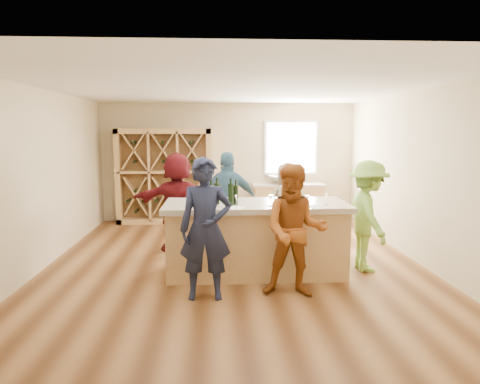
{
  "coord_description": "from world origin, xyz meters",
  "views": [
    {
      "loc": [
        -0.27,
        -6.73,
        2.13
      ],
      "look_at": [
        0.1,
        0.2,
        1.15
      ],
      "focal_mm": 32.0,
      "sensor_mm": 36.0,
      "label": 1
    }
  ],
  "objects": [
    {
      "name": "floor",
      "position": [
        0.0,
        0.0,
        -0.05
      ],
      "size": [
        6.0,
        7.0,
        0.1
      ],
      "primitive_type": "cube",
      "color": "brown",
      "rests_on": "ground"
    },
    {
      "name": "ceiling",
      "position": [
        0.0,
        0.0,
        2.85
      ],
      "size": [
        6.0,
        7.0,
        0.1
      ],
      "primitive_type": "cube",
      "color": "white",
      "rests_on": "ground"
    },
    {
      "name": "wall_back",
      "position": [
        0.0,
        3.55,
        1.4
      ],
      "size": [
        6.0,
        0.1,
        2.8
      ],
      "primitive_type": "cube",
      "color": "beige",
      "rests_on": "ground"
    },
    {
      "name": "wall_front",
      "position": [
        0.0,
        -3.55,
        1.4
      ],
      "size": [
        6.0,
        0.1,
        2.8
      ],
      "primitive_type": "cube",
      "color": "beige",
      "rests_on": "ground"
    },
    {
      "name": "wall_left",
      "position": [
        -3.05,
        0.0,
        1.4
      ],
      "size": [
        0.1,
        7.0,
        2.8
      ],
      "primitive_type": "cube",
      "color": "beige",
      "rests_on": "ground"
    },
    {
      "name": "wall_right",
      "position": [
        3.05,
        0.0,
        1.4
      ],
      "size": [
        0.1,
        7.0,
        2.8
      ],
      "primitive_type": "cube",
      "color": "beige",
      "rests_on": "ground"
    },
    {
      "name": "window_frame",
      "position": [
        1.5,
        3.47,
        1.75
      ],
      "size": [
        1.3,
        0.06,
        1.3
      ],
      "primitive_type": "cube",
      "color": "white",
      "rests_on": "wall_back"
    },
    {
      "name": "window_pane",
      "position": [
        1.5,
        3.44,
        1.75
      ],
      "size": [
        1.18,
        0.01,
        1.18
      ],
      "primitive_type": "cube",
      "color": "white",
      "rests_on": "wall_back"
    },
    {
      "name": "wine_rack",
      "position": [
        -1.5,
        3.27,
        1.1
      ],
      "size": [
        2.2,
        0.45,
        2.2
      ],
      "primitive_type": "cube",
      "color": "tan",
      "rests_on": "floor"
    },
    {
      "name": "back_counter_base",
      "position": [
        1.4,
        3.2,
        0.43
      ],
      "size": [
        1.6,
        0.58,
        0.86
      ],
      "primitive_type": "cube",
      "color": "tan",
      "rests_on": "floor"
    },
    {
      "name": "back_counter_top",
      "position": [
        1.4,
        3.2,
        0.89
      ],
      "size": [
        1.7,
        0.62,
        0.06
      ],
      "primitive_type": "cube",
      "color": "#B0A690",
      "rests_on": "back_counter_base"
    },
    {
      "name": "sink",
      "position": [
        1.2,
        3.2,
        1.01
      ],
      "size": [
        0.54,
        0.54,
        0.19
      ],
      "primitive_type": "imported",
      "color": "silver",
      "rests_on": "back_counter_top"
    },
    {
      "name": "faucet",
      "position": [
        1.2,
        3.38,
        1.07
      ],
      "size": [
        0.02,
        0.02,
        0.3
      ],
      "primitive_type": "cylinder",
      "color": "silver",
      "rests_on": "back_counter_top"
    },
    {
      "name": "tasting_counter_base",
      "position": [
        0.3,
        -0.46,
        0.5
      ],
      "size": [
        2.6,
        1.0,
        1.0
      ],
      "primitive_type": "cube",
      "color": "tan",
      "rests_on": "floor"
    },
    {
      "name": "tasting_counter_top",
      "position": [
        0.3,
        -0.46,
        1.04
      ],
      "size": [
        2.72,
        1.12,
        0.08
      ],
      "primitive_type": "cube",
      "color": "#B0A690",
      "rests_on": "tasting_counter_base"
    },
    {
      "name": "wine_bottle_b",
      "position": [
        -0.36,
        -0.69,
        1.23
      ],
      "size": [
        0.07,
        0.07,
        0.29
      ],
      "primitive_type": "cylinder",
      "rotation": [
        0.0,
        0.0,
        -0.02
      ],
      "color": "black",
      "rests_on": "tasting_counter_top"
    },
    {
      "name": "wine_bottle_c",
      "position": [
        -0.28,
        -0.55,
        1.24
      ],
      "size": [
        0.08,
        0.08,
        0.31
      ],
      "primitive_type": "cylinder",
      "rotation": [
        0.0,
        0.0,
        0.02
      ],
      "color": "black",
      "rests_on": "tasting_counter_top"
    },
    {
      "name": "wine_bottle_d",
      "position": [
        -0.08,
        -0.69,
        1.24
      ],
      "size": [
        0.08,
        0.08,
        0.31
      ],
      "primitive_type": "cylinder",
      "rotation": [
        0.0,
        0.0,
        -0.06
      ],
      "color": "black",
      "rests_on": "tasting_counter_top"
    },
    {
      "name": "wine_bottle_e",
      "position": [
        -0.01,
        -0.61,
        1.22
      ],
      "size": [
        0.08,
        0.08,
        0.28
      ],
      "primitive_type": "cylinder",
      "rotation": [
        0.0,
        0.0,
        0.15
      ],
      "color": "black",
      "rests_on": "tasting_counter_top"
    },
    {
      "name": "wine_glass_a",
      "position": [
        -0.0,
        -0.91,
        1.17
      ],
      "size": [
        0.09,
        0.09,
        0.19
      ],
      "primitive_type": "cone",
      "rotation": [
        0.0,
        0.0,
        -0.39
      ],
      "color": "white",
      "rests_on": "tasting_counter_top"
    },
    {
      "name": "wine_glass_b",
      "position": [
        0.46,
        -0.96,
        1.17
      ],
      "size": [
        0.07,
        0.07,
        0.19
      ],
      "primitive_type": "cone",
      "rotation": [
        0.0,
        0.0,
        -0.03
      ],
      "color": "white",
      "rests_on": "tasting_counter_top"
    },
    {
      "name": "wine_glass_c",
      "position": [
        0.97,
        -0.94,
        1.16
      ],
      "size": [
        0.07,
        0.07,
        0.17
      ],
      "primitive_type": "cone",
      "rotation": [
        0.0,
        0.0,
        -0.17
      ],
      "color": "white",
      "rests_on": "tasting_counter_top"
    },
    {
      "name": "wine_glass_d",
      "position": [
        0.74,
        -0.61,
        1.17
      ],
      "size": [
        0.08,
        0.08,
        0.17
      ],
      "primitive_type": "cone",
      "rotation": [
        0.0,
        0.0,
        -0.25
      ],
      "color": "white",
      "rests_on": "tasting_counter_top"
    },
    {
      "name": "wine_glass_e",
      "position": [
        1.3,
        -0.7,
        1.16
      ],
      "size": [
        0.07,
        0.07,
        0.16
      ],
      "primitive_type": "cone",
      "rotation": [
        0.0,
        0.0,
        0.22
      ],
      "color": "white",
      "rests_on": "tasting_counter_top"
    },
    {
      "name": "tasting_menu_a",
      "position": [
        -0.01,
        -0.88,
        1.08
      ],
      "size": [
        0.28,
        0.33,
        0.0
      ],
      "primitive_type": "cube",
      "rotation": [
        0.0,
        0.0,
        -0.33
      ],
      "color": "white",
      "rests_on": "tasting_counter_top"
    },
    {
      "name": "tasting_menu_b",
      "position": [
        0.56,
        -0.82,
        1.08
      ],
      "size": [
        0.27,
        0.32,
        0.0
      ],
      "primitive_type": "cube",
      "rotation": [
        0.0,
        0.0,
        0.28
      ],
      "color": "white",
      "rests_on": "tasting_counter_top"
    },
    {
      "name": "tasting_menu_c",
      "position": [
        1.13,
        -0.88,
        1.08
      ],
      "size": [
        0.31,
        0.36,
        0.0
      ],
      "primitive_type": "cube",
      "rotation": [
        0.0,
        0.0,
        0.32
      ],
      "color": "white",
      "rests_on": "tasting_counter_top"
    },
    {
      "name": "person_near_left",
      "position": [
        -0.42,
        -1.42,
        0.91
      ],
      "size": [
        0.67,
        0.49,
        1.82
      ],
      "primitive_type": "imported",
      "rotation": [
        0.0,
        0.0,
        -0.01
      ],
      "color": "#191E38",
      "rests_on": "floor"
    },
    {
      "name": "person_near_right",
      "position": [
        0.73,
        -1.39,
        0.86
      ],
      "size": [
        0.91,
        0.61,
        1.73
      ],
      "primitive_type": "imported",
      "rotation": [
        0.0,
        0.0,
        -0.18
      ],
      "color": "#994C19",
      "rests_on": "floor"
    },
    {
      "name": "person_server",
      "position": [
        2.03,
        -0.41,
        0.85
      ],
      "size": [
        0.53,
        1.11,
        1.7
      ],
      "primitive_type": "imported",
      "rotation": [
        0.0,
        0.0,
        1.59
      ],
      "color": "#8CC64C",
      "rests_on": "floor"
    },
    {
      "name": "person_far_mid",
      "position": [
        -0.07,
        0.79,
        0.89
      ],
      "size": [
        1.07,
        0.58,
        1.78
      ],
      "primitive_type": "imported",
      "rotation": [
        0.0,
        0.0,
        3.1
      ],
      "color": "#335972",
      "rests_on": "floor"
    },
    {
      "name": "person_far_right",
      "position": [
        1.0,
        0.84,
        0.79
      ],
      "size": [
        0.85,
        0.63,
        1.59
      ],
      "primitive_type": "imported",
      "rotation": [
        0.0,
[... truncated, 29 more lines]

